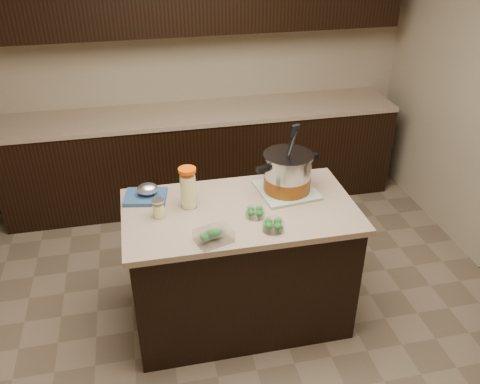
# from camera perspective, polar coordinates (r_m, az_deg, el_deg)

# --- Properties ---
(ground_plane) EXTENTS (4.00, 4.00, 0.00)m
(ground_plane) POSITION_cam_1_polar(r_m,az_deg,el_deg) (3.73, 0.00, -13.62)
(ground_plane) COLOR brown
(ground_plane) RESTS_ON ground
(room_shell) EXTENTS (4.04, 4.04, 2.72)m
(room_shell) POSITION_cam_1_polar(r_m,az_deg,el_deg) (2.82, 0.00, 12.25)
(room_shell) COLOR tan
(room_shell) RESTS_ON ground
(back_cabinets) EXTENTS (3.60, 0.63, 2.33)m
(back_cabinets) POSITION_cam_1_polar(r_m,az_deg,el_deg) (4.70, -4.53, 9.71)
(back_cabinets) COLOR black
(back_cabinets) RESTS_ON ground
(island) EXTENTS (1.46, 0.81, 0.90)m
(island) POSITION_cam_1_polar(r_m,az_deg,el_deg) (3.43, 0.00, -8.19)
(island) COLOR black
(island) RESTS_ON ground
(dish_towel) EXTENTS (0.40, 0.40, 0.02)m
(dish_towel) POSITION_cam_1_polar(r_m,az_deg,el_deg) (3.36, 5.25, 0.19)
(dish_towel) COLOR #5A7B52
(dish_towel) RESTS_ON island
(stock_pot) EXTENTS (0.45, 0.40, 0.46)m
(stock_pot) POSITION_cam_1_polar(r_m,az_deg,el_deg) (3.30, 5.34, 1.95)
(stock_pot) COLOR #B7B7BC
(stock_pot) RESTS_ON dish_towel
(lemonade_pitcher) EXTENTS (0.15, 0.15, 0.26)m
(lemonade_pitcher) POSITION_cam_1_polar(r_m,az_deg,el_deg) (3.15, -5.84, 0.31)
(lemonade_pitcher) COLOR #F4F195
(lemonade_pitcher) RESTS_ON island
(mason_jar) EXTENTS (0.08, 0.08, 0.13)m
(mason_jar) POSITION_cam_1_polar(r_m,az_deg,el_deg) (3.11, -9.16, -1.86)
(mason_jar) COLOR #F4F195
(mason_jar) RESTS_ON island
(broccoli_tub_left) EXTENTS (0.14, 0.14, 0.05)m
(broccoli_tub_left) POSITION_cam_1_polar(r_m,az_deg,el_deg) (3.09, 1.71, -2.38)
(broccoli_tub_left) COLOR silver
(broccoli_tub_left) RESTS_ON island
(broccoli_tub_right) EXTENTS (0.15, 0.15, 0.06)m
(broccoli_tub_right) POSITION_cam_1_polar(r_m,az_deg,el_deg) (2.97, 3.74, -3.84)
(broccoli_tub_right) COLOR silver
(broccoli_tub_right) RESTS_ON island
(broccoli_tub_rect) EXTENTS (0.23, 0.20, 0.07)m
(broccoli_tub_rect) POSITION_cam_1_polar(r_m,az_deg,el_deg) (2.88, -2.97, -4.99)
(broccoli_tub_rect) COLOR silver
(broccoli_tub_rect) RESTS_ON island
(blue_tray) EXTENTS (0.30, 0.26, 0.10)m
(blue_tray) POSITION_cam_1_polar(r_m,az_deg,el_deg) (3.32, -10.45, -0.21)
(blue_tray) COLOR navy
(blue_tray) RESTS_ON island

